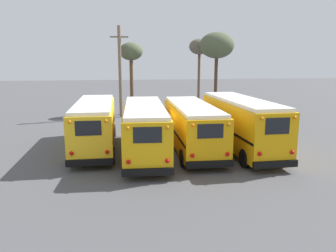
% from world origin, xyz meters
% --- Properties ---
extents(ground_plane, '(160.00, 160.00, 0.00)m').
position_xyz_m(ground_plane, '(0.00, 0.00, 0.00)').
color(ground_plane, '#4C4C4F').
extents(school_bus_0, '(2.58, 9.43, 3.10)m').
position_xyz_m(school_bus_0, '(-4.65, 1.12, 1.68)').
color(school_bus_0, yellow).
rests_on(school_bus_0, ground).
extents(school_bus_1, '(3.04, 9.94, 3.09)m').
position_xyz_m(school_bus_1, '(-1.55, -0.65, 1.68)').
color(school_bus_1, '#EAAA0F').
rests_on(school_bus_1, ground).
extents(school_bus_2, '(2.78, 9.61, 3.00)m').
position_xyz_m(school_bus_2, '(1.55, -0.11, 1.64)').
color(school_bus_2, '#E5A00C').
rests_on(school_bus_2, ground).
extents(school_bus_3, '(2.57, 9.65, 3.34)m').
position_xyz_m(school_bus_3, '(4.65, -0.62, 1.81)').
color(school_bus_3, '#E5A00C').
rests_on(school_bus_3, ground).
extents(utility_pole, '(1.80, 0.33, 9.10)m').
position_xyz_m(utility_pole, '(-2.78, 13.35, 4.67)').
color(utility_pole, '#75604C').
rests_on(utility_pole, ground).
extents(bare_tree_0, '(3.93, 3.93, 8.90)m').
position_xyz_m(bare_tree_0, '(8.23, 16.62, 7.34)').
color(bare_tree_0, '#473323').
rests_on(bare_tree_0, ground).
extents(bare_tree_1, '(2.50, 2.50, 7.61)m').
position_xyz_m(bare_tree_1, '(-1.56, 15.28, 6.43)').
color(bare_tree_1, brown).
rests_on(bare_tree_1, ground).
extents(bare_tree_2, '(2.50, 2.50, 8.31)m').
position_xyz_m(bare_tree_2, '(6.86, 19.20, 7.15)').
color(bare_tree_2, brown).
rests_on(bare_tree_2, ground).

